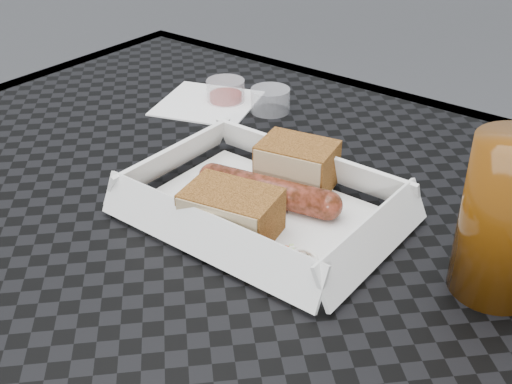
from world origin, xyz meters
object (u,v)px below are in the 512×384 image
at_px(bratwurst, 268,191).
at_px(food_tray, 262,213).
at_px(patio_table, 168,259).
at_px(drink_glass, 507,219).

bearing_deg(bratwurst, food_tray, -73.00).
bearing_deg(patio_table, drink_glass, 11.45).
xyz_separation_m(patio_table, drink_glass, (0.31, 0.06, 0.14)).
relative_size(patio_table, drink_glass, 6.06).
distance_m(patio_table, food_tray, 0.13).
distance_m(patio_table, bratwurst, 0.14).
bearing_deg(food_tray, patio_table, -159.69).
height_order(patio_table, bratwurst, bratwurst).
xyz_separation_m(patio_table, bratwurst, (0.09, 0.05, 0.09)).
bearing_deg(drink_glass, food_tray, -172.84).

